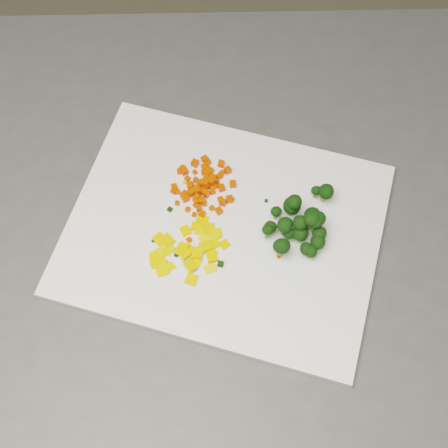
{
  "coord_description": "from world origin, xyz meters",
  "views": [
    {
      "loc": [
        -0.12,
        0.18,
        1.66
      ],
      "look_at": [
        -0.14,
        0.56,
        0.92
      ],
      "focal_mm": 50.0,
      "sensor_mm": 36.0,
      "label": 1
    }
  ],
  "objects_px": {
    "counter_block": "(238,312)",
    "pepper_pile": "(191,249)",
    "carrot_pile": "(202,183)",
    "broccoli_pile": "(301,216)",
    "cutting_board": "(224,229)"
  },
  "relations": [
    {
      "from": "cutting_board",
      "to": "counter_block",
      "type": "bearing_deg",
      "value": 57.82
    },
    {
      "from": "counter_block",
      "to": "carrot_pile",
      "type": "relative_size",
      "value": 11.46
    },
    {
      "from": "counter_block",
      "to": "broccoli_pile",
      "type": "height_order",
      "value": "broccoli_pile"
    },
    {
      "from": "cutting_board",
      "to": "broccoli_pile",
      "type": "relative_size",
      "value": 3.75
    },
    {
      "from": "pepper_pile",
      "to": "broccoli_pile",
      "type": "bearing_deg",
      "value": 17.26
    },
    {
      "from": "cutting_board",
      "to": "carrot_pile",
      "type": "bearing_deg",
      "value": 118.27
    },
    {
      "from": "counter_block",
      "to": "pepper_pile",
      "type": "height_order",
      "value": "pepper_pile"
    },
    {
      "from": "cutting_board",
      "to": "broccoli_pile",
      "type": "xyz_separation_m",
      "value": [
        0.1,
        0.01,
        0.03
      ]
    },
    {
      "from": "pepper_pile",
      "to": "counter_block",
      "type": "bearing_deg",
      "value": 48.83
    },
    {
      "from": "cutting_board",
      "to": "pepper_pile",
      "type": "distance_m",
      "value": 0.06
    },
    {
      "from": "counter_block",
      "to": "pepper_pile",
      "type": "xyz_separation_m",
      "value": [
        -0.07,
        -0.08,
        0.47
      ]
    },
    {
      "from": "pepper_pile",
      "to": "broccoli_pile",
      "type": "height_order",
      "value": "broccoli_pile"
    },
    {
      "from": "carrot_pile",
      "to": "pepper_pile",
      "type": "relative_size",
      "value": 0.86
    },
    {
      "from": "broccoli_pile",
      "to": "cutting_board",
      "type": "bearing_deg",
      "value": -175.56
    },
    {
      "from": "carrot_pile",
      "to": "pepper_pile",
      "type": "bearing_deg",
      "value": -95.87
    }
  ]
}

